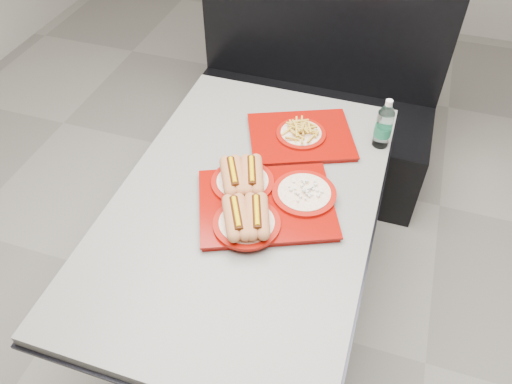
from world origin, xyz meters
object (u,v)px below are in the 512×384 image
(water_bottle, at_px, (384,126))
(booth_bench, at_px, (310,106))
(tray_near, at_px, (261,200))
(diner_table, at_px, (245,230))
(tray_far, at_px, (301,135))

(water_bottle, bearing_deg, booth_bench, 122.47)
(tray_near, relative_size, water_bottle, 2.71)
(diner_table, relative_size, water_bottle, 6.82)
(booth_bench, relative_size, tray_far, 2.74)
(booth_bench, bearing_deg, diner_table, -90.00)
(diner_table, bearing_deg, booth_bench, 90.00)
(booth_bench, xyz_separation_m, tray_far, (0.10, -0.71, 0.37))
(diner_table, bearing_deg, tray_far, 74.95)
(booth_bench, distance_m, tray_near, 1.17)
(booth_bench, relative_size, water_bottle, 6.48)
(diner_table, bearing_deg, tray_near, -11.90)
(tray_far, bearing_deg, water_bottle, 12.30)
(tray_near, relative_size, tray_far, 1.14)
(diner_table, distance_m, booth_bench, 1.11)
(booth_bench, relative_size, tray_near, 2.39)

